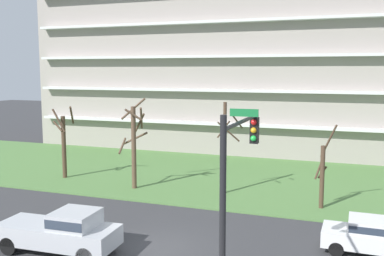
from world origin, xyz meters
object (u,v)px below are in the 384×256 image
at_px(tree_right, 323,174).
at_px(pickup_silver_center_left, 62,231).
at_px(tree_left, 134,142).
at_px(traffic_signal_mast, 235,187).
at_px(sedan_white_near_left, 375,235).
at_px(tree_far_left, 64,143).
at_px(tree_center, 225,145).

height_order(tree_right, pickup_silver_center_left, tree_right).
relative_size(tree_left, traffic_signal_mast, 0.90).
bearing_deg(traffic_signal_mast, sedan_white_near_left, 61.15).
bearing_deg(tree_far_left, pickup_silver_center_left, -54.65).
height_order(tree_left, tree_center, tree_left).
bearing_deg(tree_far_left, tree_right, -3.43).
bearing_deg(pickup_silver_center_left, tree_center, 67.60).
bearing_deg(tree_center, tree_far_left, 179.93).
distance_m(tree_right, pickup_silver_center_left, 14.65).
bearing_deg(tree_far_left, sedan_white_near_left, -18.47).
bearing_deg(sedan_white_near_left, tree_center, -38.08).
bearing_deg(traffic_signal_mast, tree_center, 106.71).
bearing_deg(tree_left, tree_right, -1.30).
bearing_deg(tree_right, tree_left, 178.70).
xyz_separation_m(tree_left, pickup_silver_center_left, (1.98, -10.69, -2.21)).
relative_size(tree_center, traffic_signal_mast, 0.88).
distance_m(tree_center, traffic_signal_mast, 15.50).
xyz_separation_m(tree_far_left, traffic_signal_mast, (16.76, -14.80, 1.89)).
bearing_deg(tree_left, sedan_white_near_left, -22.67).
bearing_deg(tree_right, pickup_silver_center_left, -134.55).
height_order(tree_far_left, sedan_white_near_left, tree_far_left).
bearing_deg(sedan_white_near_left, tree_far_left, -17.74).
height_order(sedan_white_near_left, pickup_silver_center_left, pickup_silver_center_left).
relative_size(tree_right, sedan_white_near_left, 1.12).
xyz_separation_m(tree_far_left, sedan_white_near_left, (21.04, -7.03, -1.82)).
relative_size(tree_far_left, traffic_signal_mast, 0.79).
relative_size(tree_right, pickup_silver_center_left, 0.90).
height_order(tree_right, traffic_signal_mast, traffic_signal_mast).
height_order(pickup_silver_center_left, traffic_signal_mast, traffic_signal_mast).
bearing_deg(sedan_white_near_left, tree_left, -21.94).
distance_m(tree_right, sedan_white_near_left, 6.59).
distance_m(tree_right, traffic_signal_mast, 14.02).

